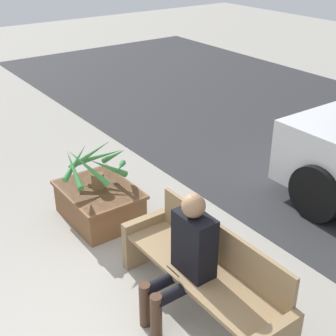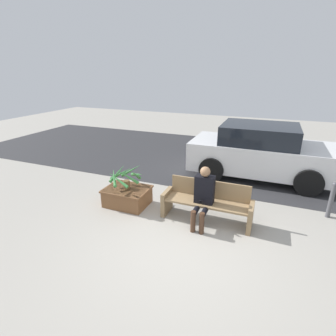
{
  "view_description": "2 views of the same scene",
  "coord_description": "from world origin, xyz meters",
  "px_view_note": "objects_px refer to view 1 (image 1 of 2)",
  "views": [
    {
      "loc": [
        2.74,
        -1.18,
        3.19
      ],
      "look_at": [
        -0.95,
        1.48,
        0.86
      ],
      "focal_mm": 50.0,
      "sensor_mm": 36.0,
      "label": 1
    },
    {
      "loc": [
        1.29,
        -3.86,
        3.03
      ],
      "look_at": [
        -0.83,
        1.43,
        0.9
      ],
      "focal_mm": 28.0,
      "sensor_mm": 36.0,
      "label": 2
    }
  ],
  "objects_px": {
    "bench": "(205,273)",
    "potted_plant": "(97,165)",
    "planter_box": "(99,202)",
    "person_seated": "(186,254)"
  },
  "relations": [
    {
      "from": "bench",
      "to": "planter_box",
      "type": "relative_size",
      "value": 1.85
    },
    {
      "from": "planter_box",
      "to": "potted_plant",
      "type": "xyz_separation_m",
      "value": [
        -0.02,
        0.01,
        0.49
      ]
    },
    {
      "from": "bench",
      "to": "planter_box",
      "type": "bearing_deg",
      "value": -178.2
    },
    {
      "from": "bench",
      "to": "planter_box",
      "type": "xyz_separation_m",
      "value": [
        -1.92,
        -0.06,
        -0.18
      ]
    },
    {
      "from": "bench",
      "to": "potted_plant",
      "type": "relative_size",
      "value": 2.24
    },
    {
      "from": "person_seated",
      "to": "potted_plant",
      "type": "xyz_separation_m",
      "value": [
        -1.9,
        0.14,
        0.05
      ]
    },
    {
      "from": "bench",
      "to": "person_seated",
      "type": "bearing_deg",
      "value": -104.55
    },
    {
      "from": "person_seated",
      "to": "planter_box",
      "type": "xyz_separation_m",
      "value": [
        -1.87,
        0.13,
        -0.44
      ]
    },
    {
      "from": "bench",
      "to": "potted_plant",
      "type": "bearing_deg",
      "value": -178.57
    },
    {
      "from": "planter_box",
      "to": "potted_plant",
      "type": "bearing_deg",
      "value": 152.73
    }
  ]
}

